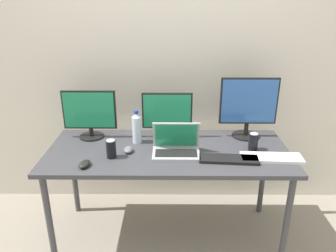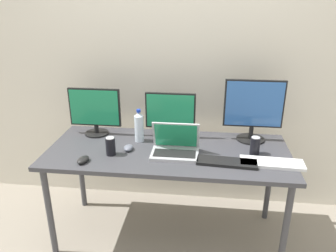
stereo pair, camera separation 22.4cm
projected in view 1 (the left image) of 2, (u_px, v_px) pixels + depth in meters
ground_plane at (168, 234)px, 2.59m from camera, size 16.00×16.00×0.00m
wall_back at (169, 56)px, 2.65m from camera, size 7.00×0.08×2.60m
work_desk at (168, 158)px, 2.34m from camera, size 1.70×0.72×0.74m
monitor_left at (90, 114)px, 2.45m from camera, size 0.40×0.18×0.37m
monitor_center at (167, 115)px, 2.45m from camera, size 0.38×0.19×0.35m
monitor_right at (248, 106)px, 2.44m from camera, size 0.43×0.21×0.46m
laptop_silver at (176, 146)px, 2.24m from camera, size 0.32×0.22×0.22m
keyboard_main at (229, 159)px, 2.16m from camera, size 0.39×0.15×0.02m
keyboard_aux at (272, 158)px, 2.18m from camera, size 0.41×0.16×0.02m
mouse_by_keyboard at (128, 150)px, 2.27m from camera, size 0.06×0.09×0.04m
mouse_by_laptop at (85, 164)px, 2.08m from camera, size 0.08×0.12×0.04m
water_bottle at (137, 128)px, 2.39m from camera, size 0.07×0.07×0.25m
soda_can_near_keyboard at (253, 142)px, 2.29m from camera, size 0.07×0.07×0.13m
soda_can_by_laptop at (111, 149)px, 2.18m from camera, size 0.07×0.07×0.13m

